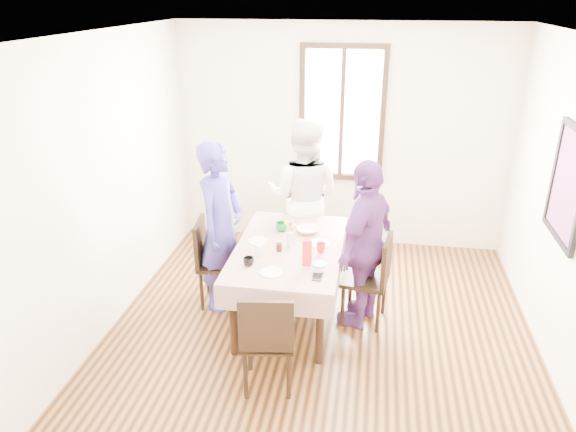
# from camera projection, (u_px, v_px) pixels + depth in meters

# --- Properties ---
(ground) EXTENTS (4.50, 4.50, 0.00)m
(ground) POSITION_uv_depth(u_px,v_px,m) (318.00, 341.00, 4.98)
(ground) COLOR black
(ground) RESTS_ON ground
(back_wall) EXTENTS (4.00, 0.00, 4.00)m
(back_wall) POSITION_uv_depth(u_px,v_px,m) (341.00, 138.00, 6.50)
(back_wall) COLOR #F1E5C4
(back_wall) RESTS_ON ground
(window_frame) EXTENTS (1.02, 0.06, 1.62)m
(window_frame) POSITION_uv_depth(u_px,v_px,m) (342.00, 114.00, 6.37)
(window_frame) COLOR black
(window_frame) RESTS_ON back_wall
(window_pane) EXTENTS (0.90, 0.02, 1.50)m
(window_pane) POSITION_uv_depth(u_px,v_px,m) (342.00, 114.00, 6.37)
(window_pane) COLOR white
(window_pane) RESTS_ON back_wall
(art_poster) EXTENTS (0.04, 0.76, 0.96)m
(art_poster) POSITION_uv_depth(u_px,v_px,m) (568.00, 185.00, 4.35)
(art_poster) COLOR red
(art_poster) RESTS_ON right_wall
(dining_table) EXTENTS (0.88, 1.49, 0.75)m
(dining_table) POSITION_uv_depth(u_px,v_px,m) (289.00, 282.00, 5.24)
(dining_table) COLOR black
(dining_table) RESTS_ON ground
(tablecloth) EXTENTS (1.00, 1.61, 0.01)m
(tablecloth) POSITION_uv_depth(u_px,v_px,m) (289.00, 247.00, 5.09)
(tablecloth) COLOR #540F08
(tablecloth) RESTS_ON dining_table
(chair_left) EXTENTS (0.47, 0.47, 0.91)m
(chair_left) POSITION_uv_depth(u_px,v_px,m) (220.00, 263.00, 5.44)
(chair_left) COLOR black
(chair_left) RESTS_ON ground
(chair_right) EXTENTS (0.48, 0.48, 0.91)m
(chair_right) POSITION_uv_depth(u_px,v_px,m) (365.00, 279.00, 5.14)
(chair_right) COLOR black
(chair_right) RESTS_ON ground
(chair_far) EXTENTS (0.43, 0.43, 0.91)m
(chair_far) POSITION_uv_depth(u_px,v_px,m) (303.00, 232.00, 6.14)
(chair_far) COLOR black
(chair_far) RESTS_ON ground
(chair_near) EXTENTS (0.47, 0.47, 0.91)m
(chair_near) POSITION_uv_depth(u_px,v_px,m) (268.00, 337.00, 4.27)
(chair_near) COLOR black
(chair_near) RESTS_ON ground
(person_left) EXTENTS (0.55, 0.71, 1.72)m
(person_left) POSITION_uv_depth(u_px,v_px,m) (220.00, 227.00, 5.28)
(person_left) COLOR #3A3189
(person_left) RESTS_ON ground
(person_far) EXTENTS (0.92, 0.75, 1.76)m
(person_far) POSITION_uv_depth(u_px,v_px,m) (304.00, 197.00, 5.95)
(person_far) COLOR white
(person_far) RESTS_ON ground
(person_right) EXTENTS (0.76, 1.05, 1.65)m
(person_right) POSITION_uv_depth(u_px,v_px,m) (365.00, 244.00, 5.00)
(person_right) COLOR #5C2D70
(person_right) RESTS_ON ground
(mug_black) EXTENTS (0.12, 0.12, 0.08)m
(mug_black) POSITION_uv_depth(u_px,v_px,m) (249.00, 261.00, 4.73)
(mug_black) COLOR black
(mug_black) RESTS_ON tablecloth
(mug_flag) EXTENTS (0.13, 0.13, 0.09)m
(mug_flag) POSITION_uv_depth(u_px,v_px,m) (321.00, 248.00, 4.97)
(mug_flag) COLOR red
(mug_flag) RESTS_ON tablecloth
(mug_green) EXTENTS (0.14, 0.14, 0.09)m
(mug_green) POSITION_uv_depth(u_px,v_px,m) (282.00, 227.00, 5.40)
(mug_green) COLOR #0C7226
(mug_green) RESTS_ON tablecloth
(serving_bowl) EXTENTS (0.28, 0.28, 0.05)m
(serving_bowl) POSITION_uv_depth(u_px,v_px,m) (308.00, 230.00, 5.37)
(serving_bowl) COLOR white
(serving_bowl) RESTS_ON tablecloth
(juice_carton) EXTENTS (0.08, 0.08, 0.24)m
(juice_carton) POSITION_uv_depth(u_px,v_px,m) (307.00, 252.00, 4.72)
(juice_carton) COLOR red
(juice_carton) RESTS_ON tablecloth
(butter_tub) EXTENTS (0.12, 0.12, 0.06)m
(butter_tub) POSITION_uv_depth(u_px,v_px,m) (319.00, 268.00, 4.64)
(butter_tub) COLOR white
(butter_tub) RESTS_ON tablecloth
(jam_jar) EXTENTS (0.05, 0.05, 0.08)m
(jam_jar) POSITION_uv_depth(u_px,v_px,m) (279.00, 247.00, 4.99)
(jam_jar) COLOR black
(jam_jar) RESTS_ON tablecloth
(drinking_glass) EXTENTS (0.08, 0.08, 0.11)m
(drinking_glass) POSITION_uv_depth(u_px,v_px,m) (259.00, 250.00, 4.90)
(drinking_glass) COLOR silver
(drinking_glass) RESTS_ON tablecloth
(smartphone) EXTENTS (0.08, 0.16, 0.01)m
(smartphone) POSITION_uv_depth(u_px,v_px,m) (317.00, 276.00, 4.55)
(smartphone) COLOR black
(smartphone) RESTS_ON tablecloth
(flower_vase) EXTENTS (0.07, 0.07, 0.13)m
(flower_vase) POSITION_uv_depth(u_px,v_px,m) (290.00, 239.00, 5.10)
(flower_vase) COLOR silver
(flower_vase) RESTS_ON tablecloth
(plate_left) EXTENTS (0.20, 0.20, 0.01)m
(plate_left) POSITION_uv_depth(u_px,v_px,m) (258.00, 241.00, 5.19)
(plate_left) COLOR white
(plate_left) RESTS_ON tablecloth
(plate_right) EXTENTS (0.20, 0.20, 0.01)m
(plate_right) POSITION_uv_depth(u_px,v_px,m) (319.00, 243.00, 5.14)
(plate_right) COLOR white
(plate_right) RESTS_ON tablecloth
(plate_near) EXTENTS (0.20, 0.20, 0.01)m
(plate_near) POSITION_uv_depth(u_px,v_px,m) (271.00, 272.00, 4.61)
(plate_near) COLOR white
(plate_near) RESTS_ON tablecloth
(butter_lid) EXTENTS (0.12, 0.12, 0.01)m
(butter_lid) POSITION_uv_depth(u_px,v_px,m) (319.00, 264.00, 4.63)
(butter_lid) COLOR blue
(butter_lid) RESTS_ON butter_tub
(flower_bunch) EXTENTS (0.09, 0.09, 0.10)m
(flower_bunch) POSITION_uv_depth(u_px,v_px,m) (290.00, 227.00, 5.05)
(flower_bunch) COLOR yellow
(flower_bunch) RESTS_ON flower_vase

